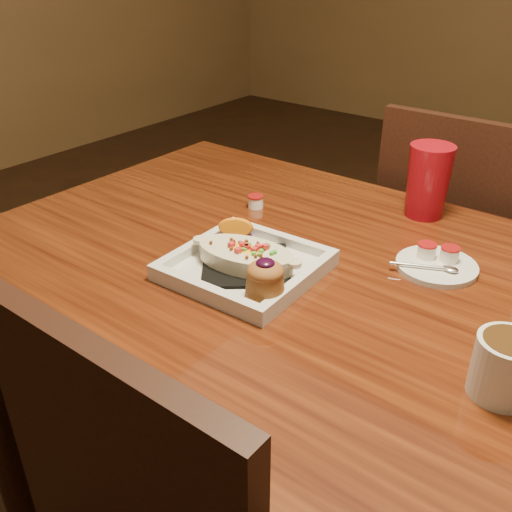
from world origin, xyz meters
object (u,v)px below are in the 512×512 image
Objects in this scene: chair_far at (458,264)px; red_tumbler at (428,181)px; saucer at (436,263)px; coffee_mug at (508,366)px; plate at (248,263)px; table at (343,331)px.

chair_far is 5.96× the size of red_tumbler.
red_tumbler is at bearing 118.83° from saucer.
chair_far is at bearing 95.80° from coffee_mug.
coffee_mug is (0.45, -0.03, 0.02)m from plate.
red_tumbler reaches higher than plate.
coffee_mug reaches higher than saucer.
red_tumbler is at bearing 86.47° from chair_far.
table is at bearing 24.71° from plate.
chair_far is at bearing 101.26° from saucer.
table is 13.10× the size of coffee_mug.
coffee_mug is (0.29, -0.11, 0.14)m from table.
saucer is at bearing -61.17° from red_tumbler.
saucer reaches higher than table.
coffee_mug is at bearing -56.35° from red_tumbler.
red_tumbler reaches higher than table.
plate is at bearing -137.41° from saucer.
red_tumbler is (0.14, 0.44, 0.05)m from plate.
coffee_mug is 0.56m from red_tumbler.
plate is (-0.16, -0.08, 0.12)m from table.
table is 0.65m from chair_far.
chair_far is at bearing 75.19° from plate.
chair_far is 3.64× the size of plate.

